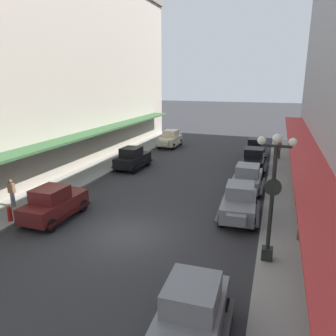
# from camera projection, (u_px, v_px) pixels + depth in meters

# --- Properties ---
(ground_plane) EXTENTS (200.00, 200.00, 0.00)m
(ground_plane) POSITION_uv_depth(u_px,v_px,m) (128.00, 235.00, 15.58)
(ground_plane) COLOR #2D2D30
(sidewalk_left) EXTENTS (3.00, 60.00, 0.15)m
(sidewalk_left) POSITION_uv_depth(u_px,v_px,m) (5.00, 214.00, 17.87)
(sidewalk_left) COLOR #99968E
(sidewalk_left) RESTS_ON ground
(sidewalk_right) EXTENTS (3.00, 60.00, 0.15)m
(sidewalk_right) POSITION_uv_depth(u_px,v_px,m) (295.00, 260.00, 13.25)
(sidewalk_right) COLOR #99968E
(sidewalk_right) RESTS_ON ground
(parked_car_0) EXTENTS (2.17, 4.27, 1.84)m
(parked_car_0) POSITION_uv_depth(u_px,v_px,m) (170.00, 139.00, 35.81)
(parked_car_0) COLOR beige
(parked_car_0) RESTS_ON ground
(parked_car_1) EXTENTS (2.24, 4.29, 1.84)m
(parked_car_1) POSITION_uv_depth(u_px,v_px,m) (133.00, 158.00, 27.03)
(parked_car_1) COLOR black
(parked_car_1) RESTS_ON ground
(parked_car_2) EXTENTS (2.17, 4.27, 1.84)m
(parked_car_2) POSITION_uv_depth(u_px,v_px,m) (253.00, 159.00, 26.42)
(parked_car_2) COLOR black
(parked_car_2) RESTS_ON ground
(parked_car_3) EXTENTS (2.23, 4.29, 1.84)m
(parked_car_3) POSITION_uv_depth(u_px,v_px,m) (190.00, 316.00, 8.90)
(parked_car_3) COLOR slate
(parked_car_3) RESTS_ON ground
(parked_car_4) EXTENTS (2.24, 4.30, 1.84)m
(parked_car_4) POSITION_uv_depth(u_px,v_px,m) (256.00, 147.00, 31.11)
(parked_car_4) COLOR black
(parked_car_4) RESTS_ON ground
(parked_car_5) EXTENTS (2.30, 4.32, 1.84)m
(parked_car_5) POSITION_uv_depth(u_px,v_px,m) (239.00, 201.00, 17.31)
(parked_car_5) COLOR slate
(parked_car_5) RESTS_ON ground
(parked_car_6) EXTENTS (2.17, 4.27, 1.84)m
(parked_car_6) POSITION_uv_depth(u_px,v_px,m) (54.00, 203.00, 17.13)
(parked_car_6) COLOR #591919
(parked_car_6) RESTS_ON ground
(parked_car_7) EXTENTS (2.19, 4.28, 1.84)m
(parked_car_7) POSITION_uv_depth(u_px,v_px,m) (247.00, 177.00, 21.55)
(parked_car_7) COLOR slate
(parked_car_7) RESTS_ON ground
(lamp_post_with_clock) EXTENTS (1.42, 0.44, 5.16)m
(lamp_post_with_clock) POSITION_uv_depth(u_px,v_px,m) (272.00, 193.00, 12.48)
(lamp_post_with_clock) COLOR black
(lamp_post_with_clock) RESTS_ON sidewalk_right
(fire_hydrant) EXTENTS (0.24, 0.24, 0.82)m
(fire_hydrant) POSITION_uv_depth(u_px,v_px,m) (10.00, 213.00, 16.69)
(fire_hydrant) COLOR #B21E19
(fire_hydrant) RESTS_ON sidewalk_left
(pedestrian_0) EXTENTS (0.36, 0.24, 1.64)m
(pedestrian_0) POSITION_uv_depth(u_px,v_px,m) (12.00, 193.00, 18.47)
(pedestrian_0) COLOR slate
(pedestrian_0) RESTS_ON sidewalk_left
(pedestrian_1) EXTENTS (0.36, 0.28, 1.67)m
(pedestrian_1) POSITION_uv_depth(u_px,v_px,m) (279.00, 149.00, 30.06)
(pedestrian_1) COLOR #2D2D33
(pedestrian_1) RESTS_ON sidewalk_right
(pedestrian_2) EXTENTS (0.36, 0.24, 1.64)m
(pedestrian_2) POSITION_uv_depth(u_px,v_px,m) (292.00, 147.00, 31.15)
(pedestrian_2) COLOR #2D2D33
(pedestrian_2) RESTS_ON sidewalk_right
(pedestrian_3) EXTENTS (0.36, 0.28, 1.67)m
(pedestrian_3) POSITION_uv_depth(u_px,v_px,m) (303.00, 200.00, 17.27)
(pedestrian_3) COLOR #2D2D33
(pedestrian_3) RESTS_ON sidewalk_right
(pedestrian_4) EXTENTS (0.36, 0.28, 1.67)m
(pedestrian_4) POSITION_uv_depth(u_px,v_px,m) (296.00, 155.00, 27.77)
(pedestrian_4) COLOR #2D2D33
(pedestrian_4) RESTS_ON sidewalk_right
(pedestrian_5) EXTENTS (0.36, 0.28, 1.67)m
(pedestrian_5) POSITION_uv_depth(u_px,v_px,m) (301.00, 222.00, 14.60)
(pedestrian_5) COLOR #4C4238
(pedestrian_5) RESTS_ON sidewalk_right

